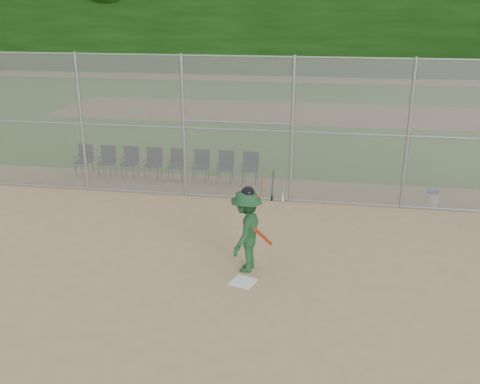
% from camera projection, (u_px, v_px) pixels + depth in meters
% --- Properties ---
extents(ground, '(100.00, 100.00, 0.00)m').
position_uv_depth(ground, '(219.00, 287.00, 10.46)').
color(ground, tan).
rests_on(ground, ground).
extents(grass_strip, '(100.00, 100.00, 0.00)m').
position_uv_depth(grass_strip, '(290.00, 112.00, 27.20)').
color(grass_strip, '#346E21').
rests_on(grass_strip, ground).
extents(dirt_patch_far, '(24.00, 24.00, 0.00)m').
position_uv_depth(dirt_patch_far, '(290.00, 112.00, 27.20)').
color(dirt_patch_far, '#A6825C').
rests_on(dirt_patch_far, ground).
extents(backstop_fence, '(16.09, 0.09, 4.00)m').
position_uv_depth(backstop_fence, '(255.00, 128.00, 14.42)').
color(backstop_fence, gray).
rests_on(backstop_fence, ground).
extents(home_plate, '(0.56, 0.56, 0.02)m').
position_uv_depth(home_plate, '(243.00, 282.00, 10.63)').
color(home_plate, white).
rests_on(home_plate, ground).
extents(batter_at_plate, '(0.97, 1.34, 1.83)m').
position_uv_depth(batter_at_plate, '(246.00, 230.00, 10.85)').
color(batter_at_plate, '#1F4D27').
rests_on(batter_at_plate, ground).
extents(water_cooler, '(0.34, 0.34, 0.43)m').
position_uv_depth(water_cooler, '(432.00, 198.00, 14.61)').
color(water_cooler, white).
rests_on(water_cooler, ground).
extents(spare_bats, '(0.66, 0.35, 0.83)m').
position_uv_depth(spare_bats, '(273.00, 186.00, 14.99)').
color(spare_bats, '#D84C14').
rests_on(spare_bats, ground).
extents(chair_0, '(0.54, 0.52, 0.96)m').
position_uv_depth(chair_0, '(84.00, 161.00, 17.14)').
color(chair_0, black).
rests_on(chair_0, ground).
extents(chair_1, '(0.54, 0.52, 0.96)m').
position_uv_depth(chair_1, '(106.00, 162.00, 17.02)').
color(chair_1, black).
rests_on(chair_1, ground).
extents(chair_2, '(0.54, 0.52, 0.96)m').
position_uv_depth(chair_2, '(129.00, 163.00, 16.90)').
color(chair_2, black).
rests_on(chair_2, ground).
extents(chair_3, '(0.54, 0.52, 0.96)m').
position_uv_depth(chair_3, '(153.00, 164.00, 16.78)').
color(chair_3, black).
rests_on(chair_3, ground).
extents(chair_4, '(0.54, 0.52, 0.96)m').
position_uv_depth(chair_4, '(177.00, 165.00, 16.66)').
color(chair_4, black).
rests_on(chair_4, ground).
extents(chair_5, '(0.54, 0.52, 0.96)m').
position_uv_depth(chair_5, '(201.00, 166.00, 16.54)').
color(chair_5, black).
rests_on(chair_5, ground).
extents(chair_6, '(0.54, 0.52, 0.96)m').
position_uv_depth(chair_6, '(225.00, 167.00, 16.42)').
color(chair_6, black).
rests_on(chair_6, ground).
extents(chair_7, '(0.54, 0.52, 0.96)m').
position_uv_depth(chair_7, '(250.00, 169.00, 16.30)').
color(chair_7, black).
rests_on(chair_7, ground).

